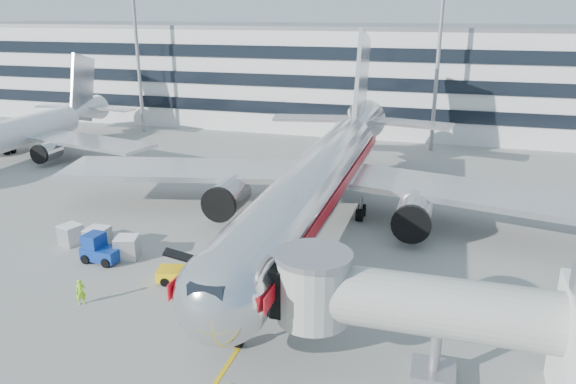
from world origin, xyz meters
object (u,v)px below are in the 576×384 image
(baggage_tug, at_px, (99,250))
(ramp_worker, at_px, (81,292))
(main_jet, at_px, (321,177))
(belt_loader, at_px, (191,273))
(cargo_container_right, at_px, (98,239))
(cargo_container_left, at_px, (71,234))
(cargo_container_front, at_px, (127,248))

(baggage_tug, height_order, ramp_worker, baggage_tug)
(main_jet, relative_size, baggage_tug, 17.29)
(belt_loader, bearing_deg, main_jet, 65.43)
(main_jet, relative_size, cargo_container_right, 28.92)
(baggage_tug, distance_m, ramp_worker, 6.48)
(baggage_tug, bearing_deg, belt_loader, -7.71)
(baggage_tug, height_order, cargo_container_left, baggage_tug)
(main_jet, bearing_deg, cargo_container_front, -137.88)
(cargo_container_left, xyz_separation_m, cargo_container_front, (5.81, -1.13, 0.06))
(main_jet, relative_size, cargo_container_front, 25.18)
(baggage_tug, bearing_deg, cargo_container_left, 152.45)
(cargo_container_front, bearing_deg, ramp_worker, -82.37)
(baggage_tug, bearing_deg, ramp_worker, -66.02)
(cargo_container_left, bearing_deg, ramp_worker, -50.11)
(baggage_tug, bearing_deg, cargo_container_front, 30.72)
(main_jet, xyz_separation_m, ramp_worker, (-11.39, -18.07, -3.39))
(main_jet, xyz_separation_m, belt_loader, (-6.05, -13.23, -3.58))
(cargo_container_right, relative_size, cargo_container_front, 0.87)
(baggage_tug, relative_size, ramp_worker, 1.75)
(main_jet, distance_m, cargo_container_right, 18.85)
(main_jet, xyz_separation_m, baggage_tug, (-14.02, -12.15, -3.31))
(belt_loader, height_order, ramp_worker, belt_loader)
(belt_loader, relative_size, cargo_container_right, 2.80)
(baggage_tug, relative_size, cargo_container_front, 1.46)
(ramp_worker, bearing_deg, cargo_container_right, 77.54)
(baggage_tug, xyz_separation_m, ramp_worker, (2.63, -5.92, -0.08))
(main_jet, relative_size, cargo_container_left, 26.91)
(baggage_tug, xyz_separation_m, cargo_container_right, (-1.41, 1.87, -0.04))
(belt_loader, distance_m, ramp_worker, 7.21)
(cargo_container_right, bearing_deg, ramp_worker, -62.54)
(cargo_container_right, bearing_deg, belt_loader, -17.44)
(cargo_container_front, bearing_deg, cargo_container_left, 169.01)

